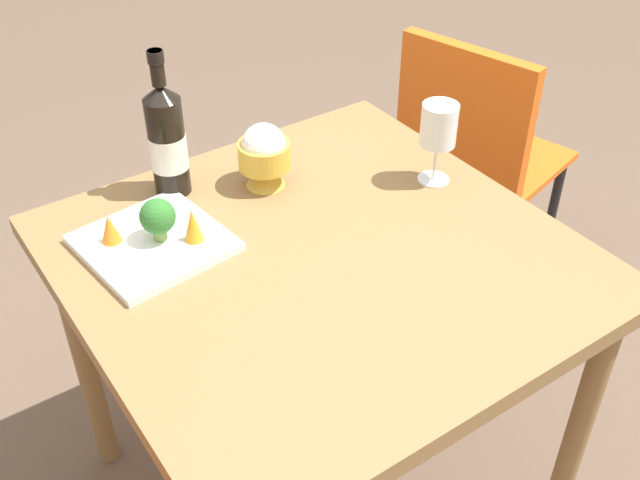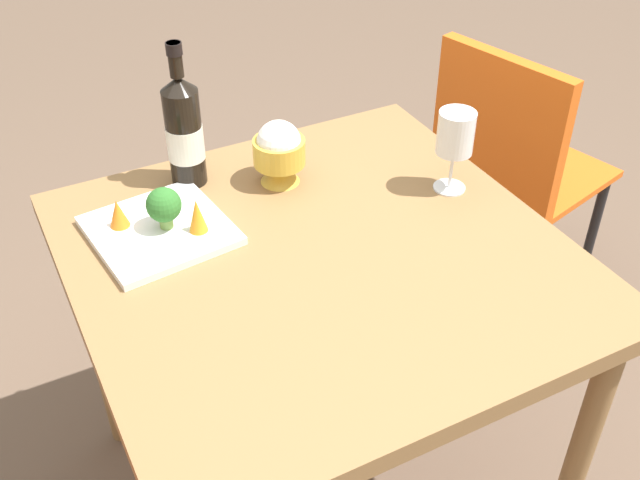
% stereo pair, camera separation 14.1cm
% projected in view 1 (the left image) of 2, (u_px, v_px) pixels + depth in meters
% --- Properties ---
extents(dining_table, '(0.90, 0.90, 0.74)m').
position_uv_depth(dining_table, '(320.00, 287.00, 1.48)').
color(dining_table, olive).
rests_on(dining_table, ground_plane).
extents(chair_by_wall, '(0.49, 0.49, 0.85)m').
position_uv_depth(chair_by_wall, '(472.00, 146.00, 2.17)').
color(chair_by_wall, orange).
rests_on(chair_by_wall, ground_plane).
extents(wine_bottle, '(0.08, 0.08, 0.31)m').
position_uv_depth(wine_bottle, '(167.00, 140.00, 1.53)').
color(wine_bottle, black).
rests_on(wine_bottle, dining_table).
extents(wine_glass, '(0.08, 0.08, 0.18)m').
position_uv_depth(wine_glass, '(439.00, 127.00, 1.55)').
color(wine_glass, white).
rests_on(wine_glass, dining_table).
extents(rice_bowl, '(0.11, 0.11, 0.14)m').
position_uv_depth(rice_bowl, '(264.00, 154.00, 1.57)').
color(rice_bowl, gold).
rests_on(rice_bowl, dining_table).
extents(serving_plate, '(0.28, 0.28, 0.02)m').
position_uv_depth(serving_plate, '(154.00, 243.00, 1.44)').
color(serving_plate, white).
rests_on(serving_plate, dining_table).
extents(broccoli_floret, '(0.07, 0.07, 0.09)m').
position_uv_depth(broccoli_floret, '(158.00, 217.00, 1.41)').
color(broccoli_floret, '#729E4C').
rests_on(broccoli_floret, serving_plate).
extents(carrot_garnish_left, '(0.04, 0.04, 0.06)m').
position_uv_depth(carrot_garnish_left, '(110.00, 228.00, 1.42)').
color(carrot_garnish_left, orange).
rests_on(carrot_garnish_left, serving_plate).
extents(carrot_garnish_right, '(0.04, 0.04, 0.07)m').
position_uv_depth(carrot_garnish_right, '(193.00, 225.00, 1.42)').
color(carrot_garnish_right, orange).
rests_on(carrot_garnish_right, serving_plate).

